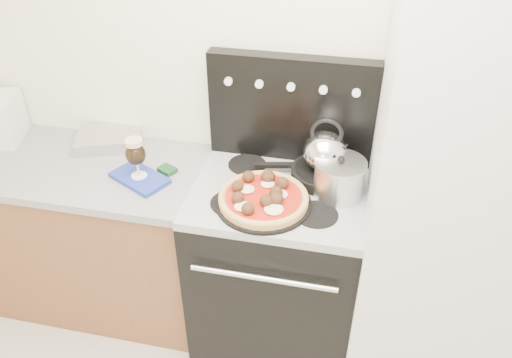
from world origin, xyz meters
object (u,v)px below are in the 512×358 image
(fridge, at_px, (447,207))
(oven_mitt, at_px, (140,178))
(pizza_pan, at_px, (263,203))
(stove_body, at_px, (277,266))
(base_cabinet, at_px, (76,233))
(pizza, at_px, (264,196))
(skillet, at_px, (323,174))
(beer_glass, at_px, (136,158))
(tea_kettle, at_px, (325,149))
(stock_pot, at_px, (339,179))

(fridge, xyz_separation_m, oven_mitt, (-1.34, -0.02, -0.04))
(pizza_pan, bearing_deg, stove_body, 69.60)
(base_cabinet, bearing_deg, pizza, -8.08)
(stove_body, height_order, skillet, skillet)
(beer_glass, height_order, pizza, beer_glass)
(stove_body, distance_m, pizza_pan, 0.50)
(fridge, bearing_deg, skillet, 165.04)
(stove_body, height_order, pizza, pizza)
(skillet, relative_size, tea_kettle, 1.36)
(skillet, relative_size, stock_pot, 1.35)
(base_cabinet, height_order, pizza_pan, pizza_pan)
(pizza, relative_size, stock_pot, 1.77)
(beer_glass, relative_size, skillet, 0.68)
(base_cabinet, bearing_deg, stove_body, -1.30)
(fridge, xyz_separation_m, tea_kettle, (-0.52, 0.14, 0.13))
(pizza, bearing_deg, stock_pot, 25.10)
(stove_body, relative_size, pizza, 2.34)
(stove_body, bearing_deg, pizza_pan, -110.40)
(base_cabinet, relative_size, beer_glass, 7.43)
(beer_glass, height_order, skillet, beer_glass)
(oven_mitt, height_order, pizza, pizza)
(base_cabinet, bearing_deg, beer_glass, -8.64)
(beer_glass, relative_size, stock_pot, 0.92)
(oven_mitt, xyz_separation_m, skillet, (0.82, 0.16, 0.03))
(fridge, relative_size, pizza, 5.05)
(fridge, xyz_separation_m, stock_pot, (-0.45, 0.04, 0.05))
(fridge, distance_m, beer_glass, 1.34)
(base_cabinet, bearing_deg, pizza_pan, -8.08)
(fridge, relative_size, tea_kettle, 9.01)
(stove_body, height_order, stock_pot, stock_pot)
(pizza_pan, height_order, pizza, pizza)
(pizza, distance_m, stock_pot, 0.33)
(skillet, bearing_deg, pizza, -133.05)
(skillet, bearing_deg, stock_pot, -53.43)
(base_cabinet, relative_size, pizza, 3.85)
(pizza_pan, relative_size, tea_kettle, 1.92)
(beer_glass, distance_m, pizza_pan, 0.61)
(oven_mitt, distance_m, pizza, 0.60)
(stove_body, relative_size, oven_mitt, 3.33)
(fridge, distance_m, pizza, 0.75)
(pizza_pan, bearing_deg, skillet, 46.95)
(fridge, distance_m, stock_pot, 0.45)
(base_cabinet, xyz_separation_m, fridge, (1.80, -0.05, 0.52))
(oven_mitt, relative_size, skillet, 0.92)
(pizza, bearing_deg, fridge, 7.65)
(base_cabinet, distance_m, beer_glass, 0.75)
(pizza_pan, height_order, skillet, skillet)
(oven_mitt, distance_m, stock_pot, 0.90)
(pizza, height_order, skillet, pizza)
(fridge, height_order, tea_kettle, fridge)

